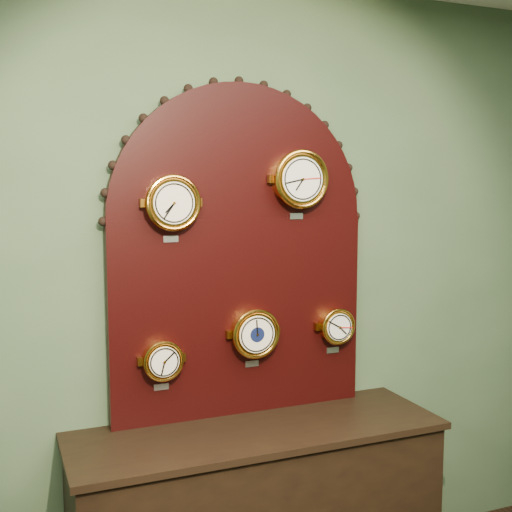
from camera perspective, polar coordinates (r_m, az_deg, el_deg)
name	(u,v)px	position (r m, az deg, el deg)	size (l,w,h in m)	color
wall_back	(236,289)	(2.99, -1.80, -2.93)	(4.00, 4.00, 0.00)	#425A3E
display_board	(239,241)	(2.92, -1.48, 1.31)	(1.26, 0.06, 1.53)	black
roman_clock	(172,203)	(2.74, -7.41, 4.68)	(0.24, 0.08, 0.29)	orange
arabic_clock	(300,179)	(2.95, 3.90, 6.79)	(0.27, 0.08, 0.32)	orange
hygrometer	(163,360)	(2.83, -8.27, -9.11)	(0.18, 0.08, 0.23)	orange
barometer	(255,333)	(2.94, -0.13, -6.84)	(0.23, 0.08, 0.28)	orange
tide_clock	(336,326)	(3.12, 7.10, -6.16)	(0.18, 0.08, 0.23)	orange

